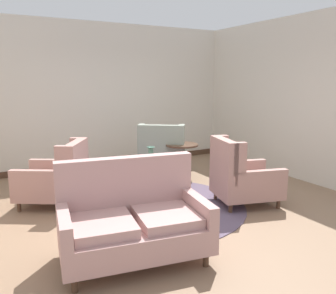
% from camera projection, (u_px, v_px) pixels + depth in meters
% --- Properties ---
extents(ground, '(8.60, 8.60, 0.00)m').
position_uv_depth(ground, '(162.00, 213.00, 4.90)').
color(ground, '#896B51').
extents(wall_back, '(6.31, 0.08, 2.99)m').
position_uv_depth(wall_back, '(93.00, 96.00, 7.25)').
color(wall_back, silver).
rests_on(wall_back, ground).
extents(wall_right, '(0.08, 4.28, 2.99)m').
position_uv_depth(wall_right, '(279.00, 97.00, 6.86)').
color(wall_right, silver).
rests_on(wall_right, ground).
extents(baseboard_back, '(6.15, 0.03, 0.12)m').
position_uv_depth(baseboard_back, '(96.00, 164.00, 7.48)').
color(baseboard_back, '#4C3323').
rests_on(baseboard_back, ground).
extents(area_rug, '(2.72, 2.72, 0.01)m').
position_uv_depth(area_rug, '(152.00, 206.00, 5.16)').
color(area_rug, '#5B4C60').
rests_on(area_rug, ground).
extents(coffee_table, '(0.85, 0.85, 0.53)m').
position_uv_depth(coffee_table, '(155.00, 177.00, 5.13)').
color(coffee_table, '#4C3323').
rests_on(coffee_table, ground).
extents(porcelain_vase, '(0.15, 0.15, 0.36)m').
position_uv_depth(porcelain_vase, '(151.00, 161.00, 5.06)').
color(porcelain_vase, '#4C7A66').
rests_on(porcelain_vase, coffee_table).
extents(settee, '(1.58, 1.05, 1.02)m').
position_uv_depth(settee, '(133.00, 221.00, 3.59)').
color(settee, tan).
rests_on(settee, ground).
extents(armchair_back_corner, '(1.06, 0.94, 1.00)m').
position_uv_depth(armchair_back_corner, '(241.00, 177.00, 5.16)').
color(armchair_back_corner, tan).
rests_on(armchair_back_corner, ground).
extents(armchair_foreground_right, '(1.14, 1.14, 1.05)m').
position_uv_depth(armchair_foreground_right, '(163.00, 156.00, 6.49)').
color(armchair_foreground_right, gray).
rests_on(armchair_foreground_right, ground).
extents(armchair_far_left, '(1.18, 1.13, 0.96)m').
position_uv_depth(armchair_far_left, '(57.00, 178.00, 5.17)').
color(armchair_far_left, tan).
rests_on(armchair_far_left, ground).
extents(side_table, '(0.58, 0.58, 0.72)m').
position_uv_depth(side_table, '(182.00, 160.00, 6.22)').
color(side_table, '#4C3323').
rests_on(side_table, ground).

